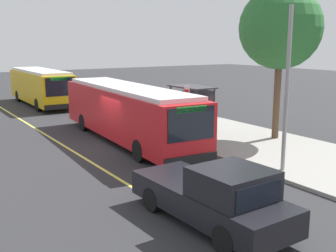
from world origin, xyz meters
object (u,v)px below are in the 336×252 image
waiting_bench (193,118)px  pickup_truck (214,197)px  transit_bus_main (127,111)px  pedestrian_commuter (188,117)px  route_sign_post (187,104)px  transit_bus_second (41,86)px

waiting_bench → pickup_truck: bearing=-33.8°
transit_bus_main → pickup_truck: transit_bus_main is taller
waiting_bench → pedestrian_commuter: size_ratio=0.95×
route_sign_post → waiting_bench: bearing=137.0°
transit_bus_main → transit_bus_second: size_ratio=1.20×
transit_bus_second → waiting_bench: 15.68m
transit_bus_second → waiting_bench: (14.88, 4.87, -0.98)m
pickup_truck → waiting_bench: size_ratio=3.42×
transit_bus_main → pedestrian_commuter: (0.89, 3.29, -0.50)m
transit_bus_second → waiting_bench: transit_bus_second is taller
route_sign_post → pedestrian_commuter: 1.12m
transit_bus_main → route_sign_post: same height
transit_bus_main → waiting_bench: transit_bus_main is taller
waiting_bench → pedestrian_commuter: bearing=-44.1°
transit_bus_main → route_sign_post: bearing=62.6°
transit_bus_main → transit_bus_second: same height
route_sign_post → transit_bus_second: bearing=-170.6°
pickup_truck → waiting_bench: pickup_truck is taller
transit_bus_second → waiting_bench: size_ratio=6.58×
route_sign_post → transit_bus_main: bearing=-117.4°
transit_bus_second → pedestrian_commuter: bearing=11.3°
pickup_truck → waiting_bench: bearing=146.2°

